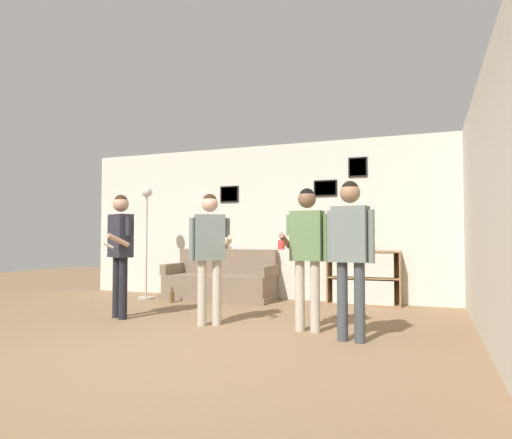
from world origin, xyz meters
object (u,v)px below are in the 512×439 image
person_player_foreground_left (120,242)px  person_spectator_near_bookshelf (350,243)px  bookshelf (364,278)px  drinking_cup (370,247)px  floor_lamp (147,224)px  person_watcher_holding_cup (307,244)px  bottle_on_floor (172,296)px  couch (220,283)px  person_player_foreground_center (210,245)px

person_player_foreground_left → person_spectator_near_bookshelf: 3.08m
bookshelf → drinking_cup: drinking_cup is taller
floor_lamp → person_spectator_near_bookshelf: (3.87, -2.06, -0.29)m
person_player_foreground_left → person_watcher_holding_cup: person_player_foreground_left is taller
person_player_foreground_left → bottle_on_floor: 1.78m
couch → drinking_cup: 2.60m
floor_lamp → couch: bearing=18.3°
person_spectator_near_bookshelf → bottle_on_floor: size_ratio=6.55×
floor_lamp → person_spectator_near_bookshelf: bearing=-28.0°
couch → person_watcher_holding_cup: bearing=-45.7°
person_player_foreground_left → person_watcher_holding_cup: size_ratio=1.00×
floor_lamp → person_watcher_holding_cup: bearing=-27.5°
bookshelf → drinking_cup: 0.50m
couch → person_player_foreground_center: size_ratio=1.20×
floor_lamp → person_spectator_near_bookshelf: floor_lamp is taller
floor_lamp → drinking_cup: floor_lamp is taller
person_player_foreground_left → person_spectator_near_bookshelf: person_spectator_near_bookshelf is taller
couch → bookshelf: 2.42m
person_watcher_holding_cup → person_player_foreground_left: bearing=-179.0°
couch → person_spectator_near_bookshelf: size_ratio=1.17×
couch → person_player_foreground_left: (-0.43, -2.19, 0.71)m
bookshelf → couch: bearing=-175.3°
person_player_foreground_left → bottle_on_floor: size_ratio=6.49×
bookshelf → person_player_foreground_left: (-2.84, -2.38, 0.57)m
floor_lamp → person_player_foreground_left: floor_lamp is taller
person_player_foreground_center → person_watcher_holding_cup: size_ratio=0.98×
person_player_foreground_left → person_watcher_holding_cup: 2.53m
bookshelf → person_player_foreground_left: bearing=-140.0°
person_player_foreground_left → person_player_foreground_center: bearing=-0.1°
bottle_on_floor → drinking_cup: (3.08, 0.85, 0.81)m
person_player_foreground_left → drinking_cup: person_player_foreground_left is taller
person_player_foreground_center → person_watcher_holding_cup: person_watcher_holding_cup is taller
person_player_foreground_left → person_player_foreground_center: size_ratio=1.02×
drinking_cup → bottle_on_floor: bearing=-164.5°
couch → floor_lamp: bearing=-161.7°
person_spectator_near_bookshelf → person_player_foreground_left: bearing=174.8°
person_player_foreground_center → bookshelf: bearing=57.4°
couch → floor_lamp: (-1.24, -0.41, 1.02)m
floor_lamp → person_player_foreground_center: (2.12, -1.78, -0.33)m
bookshelf → person_watcher_holding_cup: bearing=-97.7°
floor_lamp → person_watcher_holding_cup: (3.33, -1.73, -0.31)m
person_spectator_near_bookshelf → bottle_on_floor: (-3.20, 1.81, -0.91)m
person_player_foreground_left → person_player_foreground_center: (1.32, -0.00, -0.02)m
couch → person_player_foreground_center: (0.88, -2.19, 0.69)m
floor_lamp → drinking_cup: (3.75, 0.61, -0.39)m
floor_lamp → person_player_foreground_left: size_ratio=1.20×
couch → floor_lamp: 1.65m
couch → person_spectator_near_bookshelf: person_spectator_near_bookshelf is taller
bookshelf → drinking_cup: size_ratio=9.78×
bookshelf → bottle_on_floor: (-2.98, -0.85, -0.33)m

